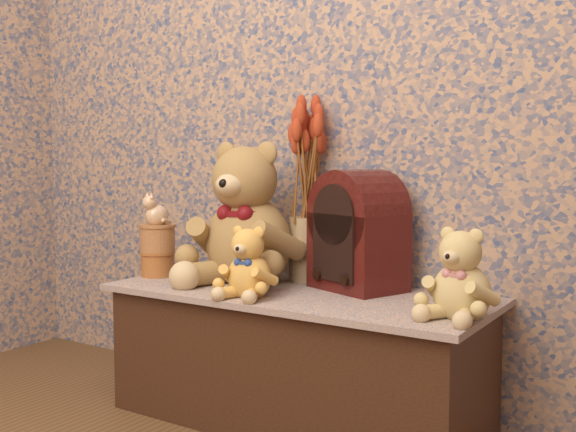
% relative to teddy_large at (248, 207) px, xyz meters
% --- Properties ---
extents(display_shelf, '(1.22, 0.52, 0.42)m').
position_rel_teddy_large_xyz_m(display_shelf, '(0.23, -0.05, -0.47)').
color(display_shelf, '#3B567A').
rests_on(display_shelf, ground).
extents(teddy_large, '(0.44, 0.51, 0.51)m').
position_rel_teddy_large_xyz_m(teddy_large, '(0.00, 0.00, 0.00)').
color(teddy_large, '#A2763E').
rests_on(teddy_large, display_shelf).
extents(teddy_medium, '(0.21, 0.24, 0.23)m').
position_rel_teddy_large_xyz_m(teddy_medium, '(0.15, -0.20, -0.14)').
color(teddy_medium, gold).
rests_on(teddy_medium, display_shelf).
extents(teddy_small, '(0.24, 0.27, 0.25)m').
position_rel_teddy_large_xyz_m(teddy_small, '(0.78, -0.13, -0.13)').
color(teddy_small, tan).
rests_on(teddy_small, display_shelf).
extents(cathedral_radio, '(0.33, 0.28, 0.38)m').
position_rel_teddy_large_xyz_m(cathedral_radio, '(0.38, 0.08, -0.06)').
color(cathedral_radio, '#390C0A').
rests_on(cathedral_radio, display_shelf).
extents(ceramic_vase, '(0.16, 0.16, 0.22)m').
position_rel_teddy_large_xyz_m(ceramic_vase, '(0.16, 0.13, -0.14)').
color(ceramic_vase, tan).
rests_on(ceramic_vase, display_shelf).
extents(dried_stalks, '(0.28, 0.28, 0.47)m').
position_rel_teddy_large_xyz_m(dried_stalks, '(0.16, 0.13, 0.20)').
color(dried_stalks, '#B5391D').
rests_on(dried_stalks, ceramic_vase).
extents(biscuit_tin_lower, '(0.15, 0.15, 0.09)m').
position_rel_teddy_large_xyz_m(biscuit_tin_lower, '(-0.34, -0.09, -0.21)').
color(biscuit_tin_lower, '#BA8E36').
rests_on(biscuit_tin_lower, display_shelf).
extents(biscuit_tin_upper, '(0.14, 0.14, 0.10)m').
position_rel_teddy_large_xyz_m(biscuit_tin_upper, '(-0.34, -0.09, -0.12)').
color(biscuit_tin_upper, tan).
rests_on(biscuit_tin_upper, biscuit_tin_lower).
extents(cat_figurine, '(0.11, 0.12, 0.12)m').
position_rel_teddy_large_xyz_m(cat_figurine, '(-0.34, -0.09, -0.01)').
color(cat_figurine, silver).
rests_on(cat_figurine, biscuit_tin_upper).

